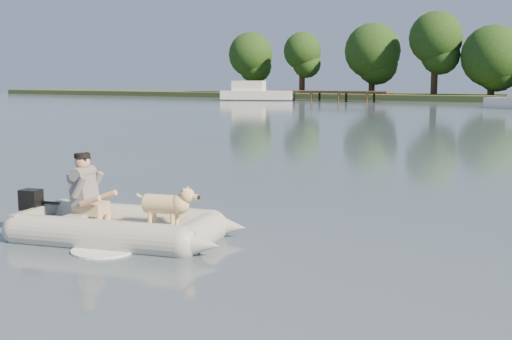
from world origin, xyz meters
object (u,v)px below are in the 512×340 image
Objects in this scene: dog at (163,208)px; cabin_cruiser at (258,91)px; dinghy at (123,201)px; dock at (307,96)px; man at (85,186)px.

cabin_cruiser reaches higher than dog.
dock is at bearing 100.38° from dinghy.
dog is at bearing 0.00° from man.
dock is 5.15m from cabin_cruiser.
cabin_cruiser is (-29.36, 50.35, 0.32)m from man.
man reaches higher than dog.
cabin_cruiser is (-30.52, 50.03, 0.55)m from dog.
man is at bearing -64.80° from dock.
cabin_cruiser reaches higher than dock.
man is 1.16× the size of dog.
dock is 58.12m from dog.
dock is 21.63× the size of dog.
dinghy reaches higher than dock.
man is 0.12× the size of cabin_cruiser.
dinghy is at bearing -79.61° from cabin_cruiser.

